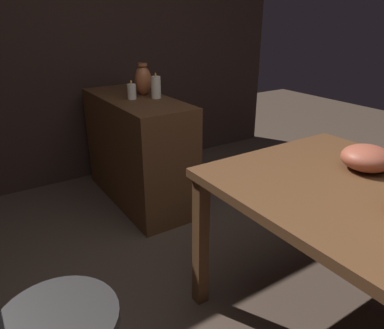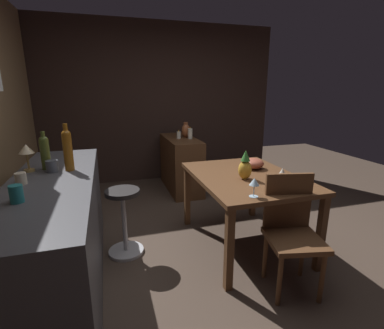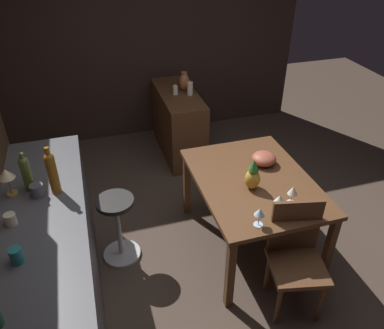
{
  "view_description": "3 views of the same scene",
  "coord_description": "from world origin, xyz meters",
  "px_view_note": "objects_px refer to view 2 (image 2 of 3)",
  "views": [
    {
      "loc": [
        -0.55,
        1.0,
        1.37
      ],
      "look_at": [
        0.56,
        0.28,
        0.82
      ],
      "focal_mm": 33.49,
      "sensor_mm": 36.0,
      "label": 1
    },
    {
      "loc": [
        -2.3,
        1.0,
        1.55
      ],
      "look_at": [
        0.27,
        0.22,
        0.83
      ],
      "focal_mm": 26.46,
      "sensor_mm": 36.0,
      "label": 2
    },
    {
      "loc": [
        -2.3,
        1.0,
        2.64
      ],
      "look_at": [
        0.3,
        0.22,
        0.83
      ],
      "focal_mm": 35.65,
      "sensor_mm": 36.0,
      "label": 3
    }
  ],
  "objects_px": {
    "chair_near_window": "(291,229)",
    "wine_bottle_olive": "(45,151)",
    "pillar_candle_short": "(179,135)",
    "sideboard_cabinet": "(181,164)",
    "wine_glass_center": "(254,183)",
    "bar_stool": "(124,220)",
    "vase_copper": "(186,130)",
    "pillar_candle_tall": "(190,134)",
    "counter_lamp": "(26,152)",
    "wine_glass_right": "(271,177)",
    "pineapple_centerpiece": "(245,167)",
    "cup_cream": "(21,178)",
    "wine_glass_left": "(282,173)",
    "dining_table": "(246,183)",
    "cup_teal": "(16,194)",
    "fruit_bowl": "(253,163)",
    "cup_slate": "(52,166)",
    "wine_bottle_amber": "(68,148)"
  },
  "relations": [
    {
      "from": "chair_near_window",
      "to": "wine_glass_center",
      "type": "relative_size",
      "value": 6.02
    },
    {
      "from": "pillar_candle_tall",
      "to": "cup_cream",
      "type": "bearing_deg",
      "value": 136.35
    },
    {
      "from": "wine_bottle_olive",
      "to": "vase_copper",
      "type": "distance_m",
      "value": 2.36
    },
    {
      "from": "wine_bottle_olive",
      "to": "cup_slate",
      "type": "bearing_deg",
      "value": -150.08
    },
    {
      "from": "chair_near_window",
      "to": "wine_bottle_olive",
      "type": "xyz_separation_m",
      "value": [
        0.84,
        1.83,
        0.56
      ]
    },
    {
      "from": "dining_table",
      "to": "cup_slate",
      "type": "bearing_deg",
      "value": 87.56
    },
    {
      "from": "wine_bottle_olive",
      "to": "cup_cream",
      "type": "xyz_separation_m",
      "value": [
        -0.37,
        0.1,
        -0.11
      ]
    },
    {
      "from": "wine_glass_center",
      "to": "pineapple_centerpiece",
      "type": "distance_m",
      "value": 0.44
    },
    {
      "from": "pineapple_centerpiece",
      "to": "cup_cream",
      "type": "bearing_deg",
      "value": 92.99
    },
    {
      "from": "bar_stool",
      "to": "counter_lamp",
      "type": "xyz_separation_m",
      "value": [
        -0.04,
        0.72,
        0.72
      ]
    },
    {
      "from": "wine_glass_right",
      "to": "wine_bottle_amber",
      "type": "relative_size",
      "value": 0.37
    },
    {
      "from": "pillar_candle_short",
      "to": "pillar_candle_tall",
      "type": "bearing_deg",
      "value": -111.74
    },
    {
      "from": "sideboard_cabinet",
      "to": "fruit_bowl",
      "type": "height_order",
      "value": "fruit_bowl"
    },
    {
      "from": "wine_glass_left",
      "to": "cup_slate",
      "type": "height_order",
      "value": "cup_slate"
    },
    {
      "from": "dining_table",
      "to": "bar_stool",
      "type": "relative_size",
      "value": 1.98
    },
    {
      "from": "cup_teal",
      "to": "counter_lamp",
      "type": "distance_m",
      "value": 0.71
    },
    {
      "from": "wine_glass_right",
      "to": "cup_cream",
      "type": "xyz_separation_m",
      "value": [
        0.23,
        1.87,
        0.1
      ]
    },
    {
      "from": "sideboard_cabinet",
      "to": "wine_glass_right",
      "type": "xyz_separation_m",
      "value": [
        -2.21,
        -0.19,
        0.44
      ]
    },
    {
      "from": "bar_stool",
      "to": "wine_glass_center",
      "type": "height_order",
      "value": "wine_glass_center"
    },
    {
      "from": "chair_near_window",
      "to": "bar_stool",
      "type": "xyz_separation_m",
      "value": [
        0.84,
        1.23,
        -0.15
      ]
    },
    {
      "from": "bar_stool",
      "to": "counter_lamp",
      "type": "bearing_deg",
      "value": 93.35
    },
    {
      "from": "wine_glass_left",
      "to": "wine_glass_center",
      "type": "xyz_separation_m",
      "value": [
        -0.16,
        0.35,
        -0.0
      ]
    },
    {
      "from": "wine_glass_left",
      "to": "pillar_candle_tall",
      "type": "height_order",
      "value": "pillar_candle_tall"
    },
    {
      "from": "wine_bottle_olive",
      "to": "wine_bottle_amber",
      "type": "bearing_deg",
      "value": -116.5
    },
    {
      "from": "sideboard_cabinet",
      "to": "cup_teal",
      "type": "height_order",
      "value": "cup_teal"
    },
    {
      "from": "pillar_candle_short",
      "to": "wine_glass_center",
      "type": "bearing_deg",
      "value": -179.44
    },
    {
      "from": "sideboard_cabinet",
      "to": "wine_glass_center",
      "type": "relative_size",
      "value": 7.27
    },
    {
      "from": "dining_table",
      "to": "counter_lamp",
      "type": "distance_m",
      "value": 1.94
    },
    {
      "from": "wine_glass_left",
      "to": "pillar_candle_short",
      "type": "distance_m",
      "value": 2.15
    },
    {
      "from": "wine_bottle_olive",
      "to": "cup_teal",
      "type": "bearing_deg",
      "value": 177.1
    },
    {
      "from": "cup_cream",
      "to": "counter_lamp",
      "type": "relative_size",
      "value": 0.49
    },
    {
      "from": "fruit_bowl",
      "to": "pillar_candle_tall",
      "type": "xyz_separation_m",
      "value": [
        1.49,
        0.25,
        0.1
      ]
    },
    {
      "from": "wine_glass_center",
      "to": "pillar_candle_short",
      "type": "relative_size",
      "value": 1.15
    },
    {
      "from": "wine_bottle_amber",
      "to": "counter_lamp",
      "type": "bearing_deg",
      "value": 79.51
    },
    {
      "from": "dining_table",
      "to": "cup_teal",
      "type": "bearing_deg",
      "value": 107.31
    },
    {
      "from": "wine_bottle_amber",
      "to": "cup_cream",
      "type": "height_order",
      "value": "wine_bottle_amber"
    },
    {
      "from": "wine_bottle_olive",
      "to": "vase_copper",
      "type": "height_order",
      "value": "wine_bottle_olive"
    },
    {
      "from": "dining_table",
      "to": "fruit_bowl",
      "type": "bearing_deg",
      "value": -42.86
    },
    {
      "from": "chair_near_window",
      "to": "wine_bottle_amber",
      "type": "bearing_deg",
      "value": 65.63
    },
    {
      "from": "cup_slate",
      "to": "dining_table",
      "type": "bearing_deg",
      "value": -92.44
    },
    {
      "from": "sideboard_cabinet",
      "to": "wine_glass_center",
      "type": "bearing_deg",
      "value": 179.56
    },
    {
      "from": "fruit_bowl",
      "to": "cup_slate",
      "type": "distance_m",
      "value": 1.89
    },
    {
      "from": "cup_cream",
      "to": "wine_glass_center",
      "type": "bearing_deg",
      "value": -101.21
    },
    {
      "from": "wine_glass_center",
      "to": "wine_bottle_amber",
      "type": "height_order",
      "value": "wine_bottle_amber"
    },
    {
      "from": "wine_glass_right",
      "to": "cup_slate",
      "type": "height_order",
      "value": "cup_slate"
    },
    {
      "from": "pillar_candle_short",
      "to": "sideboard_cabinet",
      "type": "bearing_deg",
      "value": -44.08
    },
    {
      "from": "wine_glass_right",
      "to": "wine_glass_center",
      "type": "relative_size",
      "value": 0.94
    },
    {
      "from": "bar_stool",
      "to": "wine_bottle_amber",
      "type": "distance_m",
      "value": 0.85
    },
    {
      "from": "wine_glass_center",
      "to": "pineapple_centerpiece",
      "type": "xyz_separation_m",
      "value": [
        0.42,
        -0.14,
        0.0
      ]
    },
    {
      "from": "chair_near_window",
      "to": "pineapple_centerpiece",
      "type": "bearing_deg",
      "value": 13.37
    }
  ]
}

